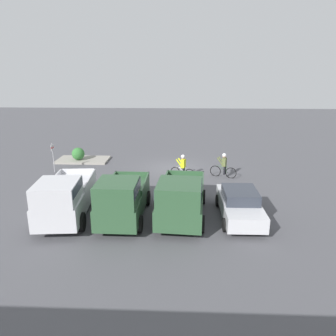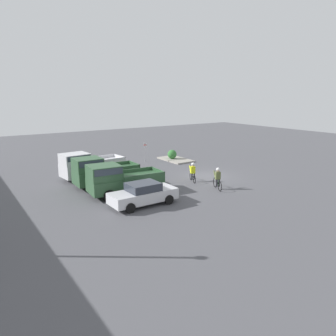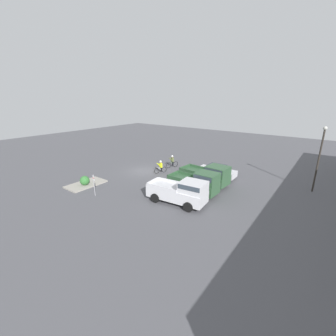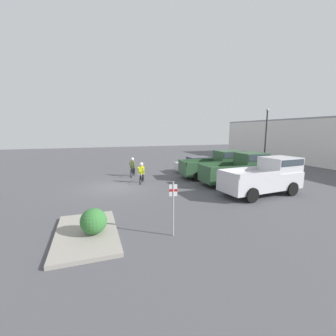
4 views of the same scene
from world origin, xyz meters
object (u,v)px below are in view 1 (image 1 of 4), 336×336
at_px(pickup_truck_2, 65,197).
at_px(fire_lane_sign, 53,155).
at_px(shrub, 78,154).
at_px(pickup_truck_0, 181,198).
at_px(cyclist_0, 183,166).
at_px(cyclist_1, 224,165).
at_px(sedan_0, 240,204).
at_px(pickup_truck_1, 122,198).

xyz_separation_m(pickup_truck_2, fire_lane_sign, (3.47, -7.55, 0.10)).
relative_size(pickup_truck_2, shrub, 5.55).
bearing_deg(pickup_truck_0, shrub, -51.46).
bearing_deg(cyclist_0, cyclist_1, -175.66).
relative_size(cyclist_1, fire_lane_sign, 0.81).
bearing_deg(pickup_truck_0, cyclist_1, -112.71).
bearing_deg(sedan_0, pickup_truck_0, 7.07).
relative_size(sedan_0, fire_lane_sign, 2.09).
height_order(pickup_truck_1, pickup_truck_2, pickup_truck_1).
bearing_deg(pickup_truck_2, sedan_0, -176.29).
relative_size(pickup_truck_2, cyclist_1, 3.18).
height_order(pickup_truck_0, shrub, pickup_truck_0).
bearing_deg(pickup_truck_1, cyclist_1, -128.66).
relative_size(pickup_truck_0, cyclist_0, 3.35).
distance_m(pickup_truck_2, cyclist_1, 10.90).
bearing_deg(pickup_truck_1, cyclist_0, -112.80).
xyz_separation_m(pickup_truck_0, pickup_truck_2, (5.52, 0.19, 0.03)).
bearing_deg(cyclist_0, fire_lane_sign, -4.91).
xyz_separation_m(pickup_truck_0, cyclist_0, (-0.09, -6.58, -0.33)).
bearing_deg(shrub, fire_lane_sign, 73.65).
xyz_separation_m(sedan_0, fire_lane_sign, (11.83, -7.01, 0.55)).
distance_m(pickup_truck_2, cyclist_0, 8.80).
xyz_separation_m(pickup_truck_2, shrub, (2.63, -10.42, -0.55)).
bearing_deg(cyclist_0, pickup_truck_0, 89.21).
bearing_deg(fire_lane_sign, shrub, -106.35).
bearing_deg(sedan_0, cyclist_1, -90.02).
xyz_separation_m(sedan_0, cyclist_0, (2.75, -6.23, 0.09)).
distance_m(pickup_truck_1, fire_lane_sign, 9.81).
xyz_separation_m(pickup_truck_0, shrub, (8.15, -10.23, -0.52)).
bearing_deg(sedan_0, pickup_truck_1, 5.85).
relative_size(pickup_truck_2, fire_lane_sign, 2.57).
distance_m(pickup_truck_1, pickup_truck_2, 2.75).
relative_size(pickup_truck_1, cyclist_0, 3.08).
distance_m(pickup_truck_2, fire_lane_sign, 8.31).
bearing_deg(cyclist_0, pickup_truck_1, 67.20).
height_order(fire_lane_sign, shrub, fire_lane_sign).
height_order(pickup_truck_1, cyclist_1, pickup_truck_1).
bearing_deg(fire_lane_sign, sedan_0, 149.36).
height_order(cyclist_0, cyclist_1, cyclist_1).
bearing_deg(cyclist_1, shrub, -17.39).
relative_size(sedan_0, cyclist_0, 2.75).
distance_m(sedan_0, cyclist_0, 6.81).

